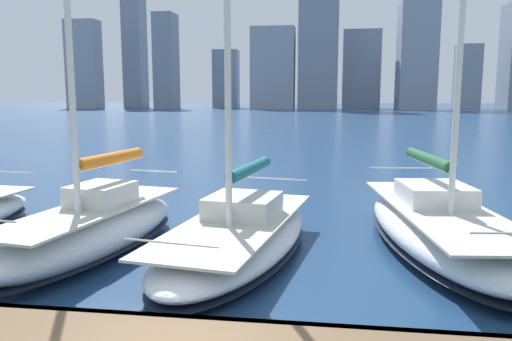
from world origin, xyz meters
TOP-DOWN VIEW (x-y plane):
  - city_skyline at (-4.02, -156.95)m, footprint 167.80×23.06m
  - sailboat_forest at (-5.09, -7.68)m, footprint 4.00×9.60m
  - sailboat_teal at (0.23, -6.27)m, footprint 4.19×8.66m
  - sailboat_orange at (3.99, -5.89)m, footprint 3.40×7.57m

SIDE VIEW (x-z plane):
  - sailboat_teal at x=0.23m, z-range -5.46..6.65m
  - sailboat_forest at x=-5.09m, z-range -5.89..7.22m
  - sailboat_orange at x=3.99m, z-range -5.17..6.67m
  - city_skyline at x=-4.02m, z-range -6.80..39.54m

